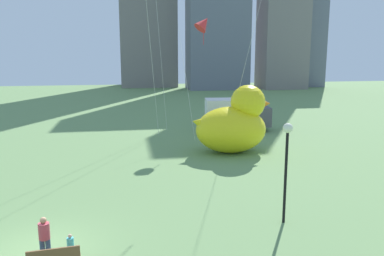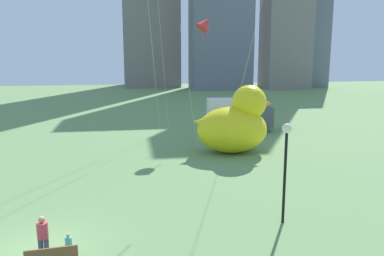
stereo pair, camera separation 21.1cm
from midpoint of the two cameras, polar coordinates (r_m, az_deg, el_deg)
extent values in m
plane|color=#6A9055|center=(16.38, -20.73, -15.85)|extent=(140.00, 140.00, 0.00)
cube|color=brown|center=(14.42, -18.88, -16.56)|extent=(1.67, 0.24, 0.45)
cylinder|color=#38476B|center=(15.56, -20.22, -15.72)|extent=(0.18, 0.18, 0.77)
cylinder|color=#38476B|center=(15.52, -19.49, -15.73)|extent=(0.18, 0.18, 0.77)
cylinder|color=#B23F4C|center=(15.26, -20.03, -13.46)|extent=(0.38, 0.38, 0.58)
sphere|color=#A87C5B|center=(15.10, -20.13, -12.08)|extent=(0.22, 0.22, 0.22)
cylinder|color=silver|center=(15.29, -16.82, -16.60)|extent=(0.11, 0.11, 0.48)
cylinder|color=silver|center=(15.28, -16.35, -16.61)|extent=(0.11, 0.11, 0.48)
cylinder|color=#4CBFC6|center=(15.10, -16.68, -15.20)|extent=(0.24, 0.24, 0.36)
sphere|color=#D8AD8C|center=(14.99, -16.73, -14.35)|extent=(0.14, 0.14, 0.14)
ellipsoid|color=yellow|center=(28.51, 5.90, -0.25)|extent=(5.00, 3.69, 3.26)
sphere|color=yellow|center=(28.52, 8.30, 3.62)|extent=(2.43, 2.43, 2.43)
cone|color=orange|center=(28.88, 10.38, 3.40)|extent=(1.10, 1.10, 1.10)
cone|color=yellow|center=(27.94, 1.60, 0.70)|extent=(1.49, 1.30, 1.57)
cylinder|color=black|center=(17.27, 13.32, -6.96)|extent=(0.12, 0.12, 3.92)
sphere|color=#EAEACC|center=(16.75, 13.64, -0.04)|extent=(0.41, 0.41, 0.41)
cube|color=white|center=(36.14, 5.64, 2.20)|extent=(4.33, 2.72, 2.40)
cube|color=#4C4C56|center=(36.72, 10.05, 1.66)|extent=(1.83, 2.46, 1.68)
cylinder|color=black|center=(36.83, 9.70, 0.37)|extent=(1.15, 2.48, 0.90)
cylinder|color=black|center=(36.23, 4.27, 0.32)|extent=(1.15, 2.48, 0.90)
cube|color=slate|center=(74.76, 4.20, 17.59)|extent=(10.75, 6.43, 31.30)
cube|color=slate|center=(84.04, 15.95, 14.17)|extent=(6.48, 8.51, 24.54)
cylinder|color=silver|center=(35.19, -4.30, 13.46)|extent=(1.32, 0.82, 17.34)
cylinder|color=silver|center=(30.22, 8.49, 11.03)|extent=(2.39, 3.23, 14.47)
cylinder|color=silver|center=(32.79, -0.38, 6.59)|extent=(0.95, 3.00, 9.26)
cone|color=red|center=(33.45, 2.09, 14.60)|extent=(1.81, 1.52, 1.55)
cylinder|color=red|center=(33.41, 2.08, 13.06)|extent=(0.04, 0.04, 1.60)
cylinder|color=silver|center=(31.52, -5.56, 12.20)|extent=(1.46, 3.83, 15.69)
camera|label=1|loc=(0.11, -89.71, 0.06)|focal=37.69mm
camera|label=2|loc=(0.11, 90.29, -0.06)|focal=37.69mm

